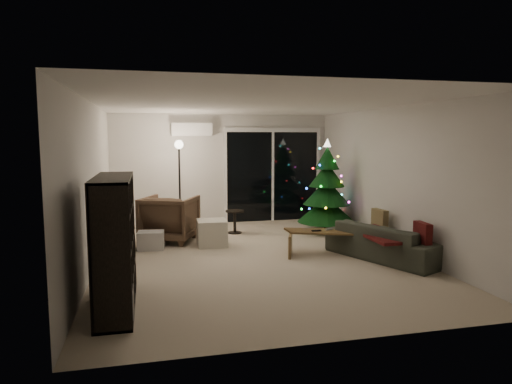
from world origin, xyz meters
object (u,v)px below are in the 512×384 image
(media_cabinet, at_px, (114,233))
(sofa, at_px, (385,241))
(armchair, at_px, (170,218))
(coffee_table, at_px, (324,242))
(christmas_tree, at_px, (327,186))
(bookshelf, at_px, (98,244))

(media_cabinet, relative_size, sofa, 0.62)
(sofa, bearing_deg, media_cabinet, 50.29)
(armchair, relative_size, coffee_table, 0.76)
(armchair, height_order, christmas_tree, christmas_tree)
(media_cabinet, distance_m, armchair, 1.29)
(coffee_table, bearing_deg, christmas_tree, 87.96)
(bookshelf, relative_size, sofa, 0.78)
(bookshelf, relative_size, christmas_tree, 0.79)
(sofa, distance_m, christmas_tree, 2.32)
(coffee_table, bearing_deg, sofa, -10.11)
(coffee_table, bearing_deg, armchair, 168.20)
(media_cabinet, relative_size, coffee_table, 0.95)
(sofa, xyz_separation_m, coffee_table, (-0.85, 0.51, -0.08))
(coffee_table, bearing_deg, bookshelf, -132.23)
(sofa, height_order, christmas_tree, christmas_tree)
(media_cabinet, bearing_deg, coffee_table, -6.42)
(bookshelf, height_order, christmas_tree, christmas_tree)
(armchair, bearing_deg, media_cabinet, 65.53)
(media_cabinet, height_order, christmas_tree, christmas_tree)
(sofa, bearing_deg, bookshelf, 82.64)
(bookshelf, bearing_deg, armchair, 50.63)
(media_cabinet, bearing_deg, armchair, 47.75)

